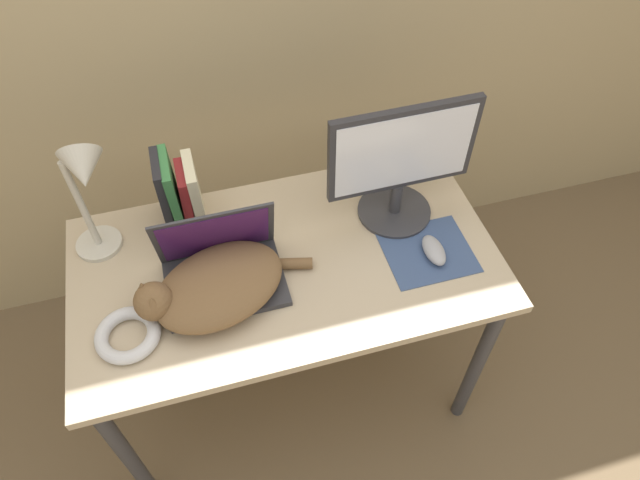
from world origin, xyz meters
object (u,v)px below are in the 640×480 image
(cat, at_px, (214,287))
(cable_coil, at_px, (128,335))
(external_monitor, at_px, (401,163))
(desk_lamp, at_px, (86,186))
(laptop, at_px, (222,268))
(book_row, at_px, (179,193))
(computer_mouse, at_px, (434,250))

(cat, height_order, cable_coil, cat)
(external_monitor, xyz_separation_m, cable_coil, (-0.80, -0.23, -0.18))
(external_monitor, xyz_separation_m, desk_lamp, (-0.83, 0.08, 0.06))
(laptop, xyz_separation_m, book_row, (-0.07, 0.25, 0.06))
(external_monitor, bearing_deg, desk_lamp, 174.51)
(computer_mouse, bearing_deg, cat, 178.10)
(cat, relative_size, external_monitor, 1.14)
(book_row, height_order, cable_coil, book_row)
(external_monitor, height_order, cable_coil, external_monitor)
(laptop, bearing_deg, external_monitor, 11.19)
(laptop, bearing_deg, computer_mouse, -7.75)
(laptop, distance_m, desk_lamp, 0.40)
(cat, height_order, external_monitor, external_monitor)
(laptop, relative_size, cat, 0.66)
(external_monitor, relative_size, computer_mouse, 3.80)
(computer_mouse, bearing_deg, desk_lamp, 163.13)
(laptop, xyz_separation_m, desk_lamp, (-0.29, 0.19, 0.21))
(computer_mouse, height_order, book_row, book_row)
(computer_mouse, relative_size, cable_coil, 0.67)
(book_row, bearing_deg, laptop, -73.59)
(cat, distance_m, book_row, 0.32)
(cat, distance_m, computer_mouse, 0.62)
(external_monitor, xyz_separation_m, computer_mouse, (0.05, -0.19, -0.18))
(book_row, distance_m, desk_lamp, 0.27)
(cat, bearing_deg, laptop, 61.83)
(laptop, xyz_separation_m, cable_coil, (-0.27, -0.12, -0.03))
(computer_mouse, height_order, desk_lamp, desk_lamp)
(book_row, relative_size, desk_lamp, 0.60)
(laptop, relative_size, cable_coil, 1.92)
(cat, distance_m, cable_coil, 0.24)
(cat, distance_m, desk_lamp, 0.41)
(laptop, xyz_separation_m, cat, (-0.03, -0.06, 0.01))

